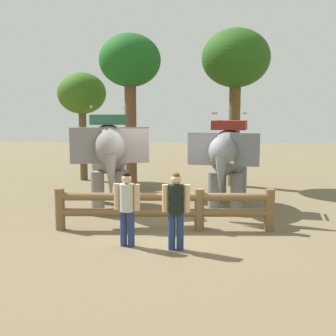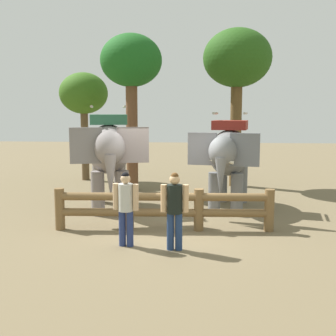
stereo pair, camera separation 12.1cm
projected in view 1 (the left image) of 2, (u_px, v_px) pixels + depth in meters
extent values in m
plane|color=brown|center=(164.00, 232.00, 10.26)|extent=(60.00, 60.00, 0.00)
cylinder|color=brown|center=(60.00, 209.00, 10.37)|extent=(0.24, 0.24, 1.05)
cylinder|color=brown|center=(129.00, 210.00, 10.34)|extent=(0.24, 0.24, 1.05)
cylinder|color=brown|center=(199.00, 210.00, 10.31)|extent=(0.24, 0.24, 1.05)
cylinder|color=brown|center=(270.00, 210.00, 10.28)|extent=(0.24, 0.24, 1.05)
cylinder|color=brown|center=(164.00, 213.00, 10.34)|extent=(5.21, 0.50, 0.20)
cylinder|color=brown|center=(164.00, 197.00, 10.28)|extent=(5.21, 0.50, 0.20)
cylinder|color=gray|center=(122.00, 193.00, 11.94)|extent=(0.38, 0.38, 1.27)
cylinder|color=gray|center=(98.00, 193.00, 11.82)|extent=(0.38, 0.38, 1.27)
cylinder|color=gray|center=(119.00, 183.00, 13.61)|extent=(0.38, 0.38, 1.27)
cylinder|color=gray|center=(98.00, 183.00, 13.49)|extent=(0.38, 0.38, 1.27)
ellipsoid|color=gray|center=(108.00, 149.00, 12.56)|extent=(1.90, 3.07, 1.48)
ellipsoid|color=gray|center=(110.00, 148.00, 10.88)|extent=(1.01, 1.11, 0.90)
cube|color=gray|center=(133.00, 145.00, 11.09)|extent=(0.85, 0.32, 0.95)
cube|color=gray|center=(86.00, 146.00, 10.89)|extent=(0.85, 0.32, 0.95)
cone|color=gray|center=(111.00, 177.00, 10.65)|extent=(0.34, 0.34, 1.16)
cube|color=#2B6444|center=(108.00, 119.00, 12.44)|extent=(1.27, 1.18, 0.30)
cylinder|color=#A59E8C|center=(124.00, 107.00, 12.46)|extent=(0.27, 0.85, 0.07)
cylinder|color=#A59E8C|center=(91.00, 107.00, 12.31)|extent=(0.27, 0.85, 0.07)
cylinder|color=slate|center=(236.00, 193.00, 12.02)|extent=(0.36, 0.36, 1.19)
cylinder|color=slate|center=(214.00, 192.00, 12.18)|extent=(0.36, 0.36, 1.19)
cylinder|color=slate|center=(241.00, 184.00, 13.56)|extent=(0.36, 0.36, 1.19)
cylinder|color=slate|center=(221.00, 183.00, 13.72)|extent=(0.36, 0.36, 1.19)
ellipsoid|color=slate|center=(229.00, 152.00, 12.72)|extent=(1.64, 2.84, 1.38)
ellipsoid|color=slate|center=(223.00, 151.00, 11.18)|extent=(0.90, 1.01, 0.85)
cube|color=slate|center=(245.00, 150.00, 11.14)|extent=(0.80, 0.26, 0.89)
cube|color=slate|center=(202.00, 149.00, 11.42)|extent=(0.80, 0.26, 0.89)
cone|color=slate|center=(221.00, 178.00, 10.97)|extent=(0.32, 0.32, 1.09)
cone|color=beige|center=(227.00, 162.00, 10.96)|extent=(0.37, 0.16, 0.15)
cone|color=beige|center=(216.00, 161.00, 11.04)|extent=(0.37, 0.16, 0.15)
cube|color=maroon|center=(229.00, 125.00, 12.61)|extent=(1.15, 1.06, 0.28)
cylinder|color=#A59E8C|center=(245.00, 113.00, 12.45)|extent=(0.21, 0.80, 0.07)
cylinder|color=#A59E8C|center=(215.00, 113.00, 12.67)|extent=(0.21, 0.80, 0.07)
cylinder|color=navy|center=(180.00, 232.00, 8.87)|extent=(0.15, 0.15, 0.80)
cylinder|color=navy|center=(172.00, 232.00, 8.88)|extent=(0.15, 0.15, 0.80)
cylinder|color=black|center=(176.00, 199.00, 8.78)|extent=(0.33, 0.33, 0.61)
cylinder|color=tan|center=(187.00, 198.00, 8.76)|extent=(0.13, 0.13, 0.58)
cylinder|color=tan|center=(165.00, 198.00, 8.78)|extent=(0.13, 0.13, 0.58)
sphere|color=tan|center=(176.00, 179.00, 8.72)|extent=(0.22, 0.22, 0.22)
sphere|color=#593819|center=(176.00, 177.00, 8.71)|extent=(0.17, 0.17, 0.17)
cylinder|color=navy|center=(131.00, 229.00, 9.10)|extent=(0.15, 0.15, 0.79)
cylinder|color=navy|center=(123.00, 228.00, 9.14)|extent=(0.15, 0.15, 0.79)
cylinder|color=#B7B9B3|center=(127.00, 198.00, 9.03)|extent=(0.36, 0.36, 0.60)
cylinder|color=tan|center=(137.00, 197.00, 8.98)|extent=(0.13, 0.13, 0.57)
cylinder|color=tan|center=(117.00, 196.00, 9.07)|extent=(0.13, 0.13, 0.57)
sphere|color=tan|center=(127.00, 179.00, 8.97)|extent=(0.22, 0.22, 0.22)
sphere|color=black|center=(127.00, 176.00, 8.96)|extent=(0.17, 0.17, 0.17)
cylinder|color=brown|center=(234.00, 132.00, 16.39)|extent=(0.44, 0.44, 4.26)
ellipsoid|color=#255116|center=(236.00, 58.00, 16.01)|extent=(2.64, 2.64, 2.24)
cylinder|color=brown|center=(83.00, 144.00, 17.86)|extent=(0.32, 0.32, 3.15)
ellipsoid|color=#335F18|center=(82.00, 93.00, 17.57)|extent=(2.04, 2.04, 1.74)
cylinder|color=brown|center=(131.00, 135.00, 15.41)|extent=(0.43, 0.43, 4.17)
ellipsoid|color=#19581A|center=(130.00, 60.00, 15.05)|extent=(2.24, 2.24, 1.91)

